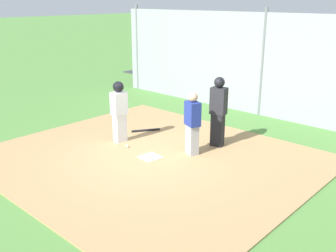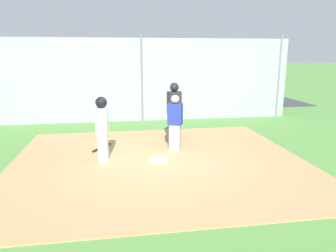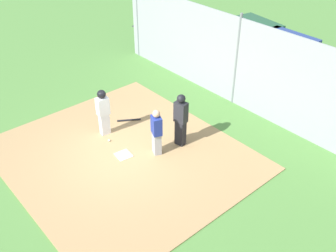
# 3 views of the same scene
# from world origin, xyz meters

# --- Properties ---
(ground_plane) EXTENTS (140.00, 140.00, 0.00)m
(ground_plane) POSITION_xyz_m (0.00, 0.00, 0.00)
(ground_plane) COLOR #51843D
(dirt_infield) EXTENTS (7.20, 6.40, 0.03)m
(dirt_infield) POSITION_xyz_m (0.00, 0.00, 0.01)
(dirt_infield) COLOR #A88456
(dirt_infield) RESTS_ON ground_plane
(home_plate) EXTENTS (0.49, 0.49, 0.02)m
(home_plate) POSITION_xyz_m (0.00, 0.00, 0.04)
(home_plate) COLOR white
(home_plate) RESTS_ON dirt_infield
(catcher) EXTENTS (0.45, 0.39, 1.52)m
(catcher) POSITION_xyz_m (-0.56, -0.86, 0.81)
(catcher) COLOR #9E9EA3
(catcher) RESTS_ON dirt_infield
(umpire) EXTENTS (0.42, 0.32, 1.77)m
(umpire) POSITION_xyz_m (-0.69, -1.70, 0.96)
(umpire) COLOR black
(umpire) RESTS_ON dirt_infield
(runner) EXTENTS (0.31, 0.41, 1.60)m
(runner) POSITION_xyz_m (1.35, -0.24, 0.93)
(runner) COLOR silver
(runner) RESTS_ON dirt_infield
(baseball_bat) EXTENTS (0.49, 0.72, 0.06)m
(baseball_bat) POSITION_xyz_m (1.45, -1.27, 0.06)
(baseball_bat) COLOR black
(baseball_bat) RESTS_ON dirt_infield
(baseball) EXTENTS (0.07, 0.07, 0.07)m
(baseball) POSITION_xyz_m (0.89, -0.07, 0.07)
(baseball) COLOR white
(baseball) RESTS_ON dirt_infield
(backstop_fence) EXTENTS (12.00, 0.10, 3.35)m
(backstop_fence) POSITION_xyz_m (0.00, -4.98, 1.60)
(backstop_fence) COLOR #93999E
(backstop_fence) RESTS_ON ground_plane
(parking_lot) EXTENTS (18.00, 5.20, 0.04)m
(parking_lot) POSITION_xyz_m (0.00, -9.60, 0.02)
(parking_lot) COLOR #38383D
(parking_lot) RESTS_ON ground_plane
(parked_car_blue) EXTENTS (4.24, 1.96, 1.28)m
(parked_car_blue) POSITION_xyz_m (0.57, -9.09, 0.61)
(parked_car_blue) COLOR #28428C
(parked_car_blue) RESTS_ON parking_lot
(parked_car_green) EXTENTS (4.41, 2.37, 1.28)m
(parked_car_green) POSITION_xyz_m (2.65, -9.49, 0.61)
(parked_car_green) COLOR #235B38
(parked_car_green) RESTS_ON parking_lot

